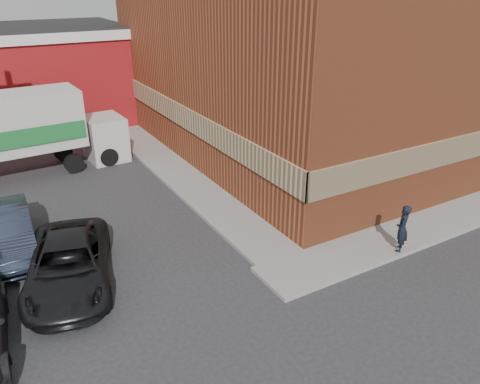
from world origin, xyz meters
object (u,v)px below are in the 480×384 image
man (402,228)px  sedan (6,232)px  box_truck (30,127)px  suv_a (69,265)px  brick_building (311,51)px

man → sedan: bearing=-68.4°
man → box_truck: size_ratio=0.21×
man → suv_a: size_ratio=0.33×
sedan → brick_building: bearing=17.5°
brick_building → box_truck: size_ratio=2.44×
man → sedan: man is taller
suv_a → brick_building: bearing=41.8°
suv_a → box_truck: (0.57, 9.54, 1.43)m
brick_building → man: bearing=-112.5°
brick_building → suv_a: size_ratio=3.79×
sedan → suv_a: sedan is taller
brick_building → box_truck: 13.71m
brick_building → man: (-4.37, -10.55, -3.78)m
brick_building → suv_a: 15.98m
sedan → box_truck: box_truck is taller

